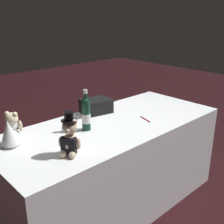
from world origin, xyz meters
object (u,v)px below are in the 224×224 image
at_px(champagne_bottle, 86,113).
at_px(gift_case_black, 96,106).
at_px(teddy_bear_bride, 12,131).
at_px(signing_pen, 145,119).
at_px(teddy_bear_groom, 70,138).

height_order(champagne_bottle, gift_case_black, champagne_bottle).
bearing_deg(teddy_bear_bride, signing_pen, -16.95).
bearing_deg(champagne_bottle, teddy_bear_groom, -143.01).
xyz_separation_m(champagne_bottle, gift_case_black, (0.31, 0.25, -0.07)).
bearing_deg(teddy_bear_bride, teddy_bear_groom, -61.67).
relative_size(teddy_bear_groom, gift_case_black, 0.99).
bearing_deg(gift_case_black, teddy_bear_groom, -141.97).
distance_m(teddy_bear_groom, teddy_bear_bride, 0.44).
bearing_deg(gift_case_black, teddy_bear_bride, -172.93).
distance_m(teddy_bear_groom, champagne_bottle, 0.40).
bearing_deg(gift_case_black, champagne_bottle, -140.93).
bearing_deg(champagne_bottle, signing_pen, -18.48).
distance_m(teddy_bear_bride, signing_pen, 1.08).
xyz_separation_m(champagne_bottle, signing_pen, (0.50, -0.17, -0.13)).
height_order(teddy_bear_groom, gift_case_black, teddy_bear_groom).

